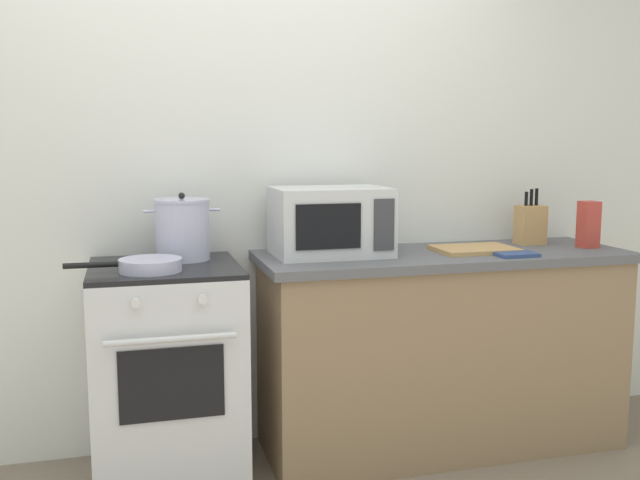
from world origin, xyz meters
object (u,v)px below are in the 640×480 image
stock_pot (183,229)px  frying_pan (149,265)px  microwave (330,221)px  cutting_board (475,249)px  stove (168,374)px  oven_mitt (515,254)px  knife_block (530,224)px  pasta_box (588,224)px

stock_pot → frying_pan: bearing=-121.5°
stock_pot → microwave: (0.64, -0.05, 0.02)m
stock_pot → cutting_board: bearing=-5.5°
stock_pot → cutting_board: 1.32m
stock_pot → microwave: bearing=-4.2°
stove → oven_mitt: 1.58m
cutting_board → oven_mitt: (0.11, -0.16, -0.00)m
knife_block → pasta_box: bearing=-39.6°
microwave → knife_block: 1.04m
knife_block → oven_mitt: bearing=-130.8°
cutting_board → oven_mitt: bearing=-55.1°
frying_pan → oven_mitt: size_ratio=2.46×
frying_pan → microwave: size_ratio=0.89×
stock_pot → pasta_box: 1.89m
stock_pot → pasta_box: (1.88, -0.16, -0.02)m
oven_mitt → knife_block: bearing=49.2°
pasta_box → stock_pot: bearing=175.3°
knife_block → microwave: bearing=-176.6°
stock_pot → cutting_board: (1.31, -0.13, -0.12)m
oven_mitt → frying_pan: bearing=178.6°
cutting_board → oven_mitt: size_ratio=2.00×
oven_mitt → stove: bearing=174.0°
pasta_box → oven_mitt: size_ratio=1.22×
cutting_board → oven_mitt: 0.20m
frying_pan → pasta_box: bearing=2.6°
knife_block → pasta_box: 0.27m
stove → frying_pan: frying_pan is taller
stock_pot → microwave: 0.64m
stove → oven_mitt: (1.50, -0.16, 0.47)m
frying_pan → cutting_board: 1.46m
stove → stock_pot: (0.09, 0.13, 0.59)m
stock_pot → cutting_board: size_ratio=0.88×
frying_pan → knife_block: 1.85m
cutting_board → knife_block: bearing=20.7°
stock_pot → oven_mitt: bearing=-11.4°
pasta_box → oven_mitt: (-0.46, -0.13, -0.10)m
stove → microwave: 0.95m
pasta_box → knife_block: bearing=140.4°
microwave → cutting_board: microwave is taller
cutting_board → pasta_box: size_ratio=1.64×
stock_pot → oven_mitt: stock_pot is taller
frying_pan → pasta_box: size_ratio=2.01×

